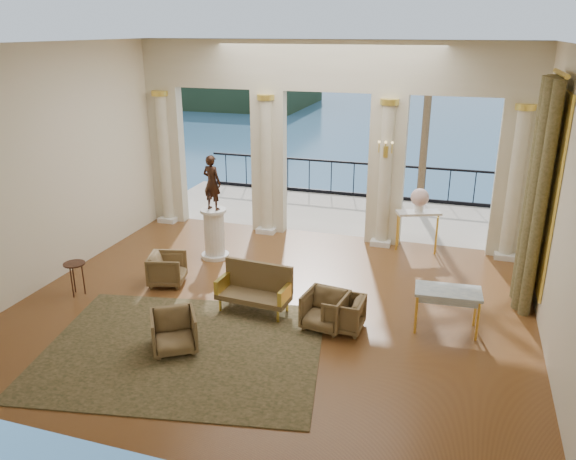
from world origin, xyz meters
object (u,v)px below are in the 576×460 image
(statue, at_px, (212,182))
(console_table, at_px, (418,218))
(armchair_a, at_px, (174,330))
(armchair_b, at_px, (325,308))
(armchair_c, at_px, (344,312))
(armchair_d, at_px, (167,268))
(settee, at_px, (255,288))
(side_table, at_px, (75,268))
(game_table, at_px, (448,294))
(pedestal, at_px, (214,234))

(statue, relative_size, console_table, 1.14)
(armchair_a, xyz_separation_m, armchair_b, (2.06, 1.37, 0.00))
(armchair_c, xyz_separation_m, armchair_d, (-3.65, 0.70, 0.02))
(settee, distance_m, statue, 2.92)
(console_table, bearing_deg, armchair_c, -123.90)
(armchair_a, xyz_separation_m, statue, (-0.96, 3.63, 1.34))
(armchair_a, bearing_deg, armchair_d, 88.54)
(armchair_c, relative_size, side_table, 1.00)
(armchair_a, height_order, game_table, game_table)
(armchair_b, height_order, pedestal, pedestal)
(statue, bearing_deg, armchair_c, 159.14)
(armchair_c, distance_m, armchair_d, 3.72)
(armchair_a, bearing_deg, armchair_b, 0.97)
(settee, relative_size, side_table, 2.07)
(armchair_d, xyz_separation_m, game_table, (5.26, -0.20, 0.31))
(armchair_d, bearing_deg, game_table, -107.32)
(settee, distance_m, game_table, 3.27)
(armchair_b, relative_size, armchair_c, 1.09)
(armchair_d, bearing_deg, armchair_b, -117.48)
(side_table, bearing_deg, console_table, 35.73)
(game_table, xyz_separation_m, statue, (-4.95, 1.72, 1.04))
(pedestal, distance_m, side_table, 2.99)
(armchair_c, height_order, game_table, game_table)
(pedestal, relative_size, statue, 0.94)
(armchair_a, height_order, statue, statue)
(armchair_c, distance_m, statue, 4.23)
(armchair_a, distance_m, game_table, 4.43)
(armchair_c, xyz_separation_m, statue, (-3.33, 2.22, 1.36))
(armchair_b, height_order, side_table, armchair_b)
(armchair_a, relative_size, pedestal, 0.63)
(armchair_c, relative_size, settee, 0.49)
(pedestal, relative_size, console_table, 1.07)
(armchair_d, height_order, settee, settee)
(settee, height_order, console_table, console_table)
(armchair_c, bearing_deg, console_table, 170.51)
(statue, xyz_separation_m, side_table, (-1.70, -2.46, -1.14))
(console_table, bearing_deg, armchair_d, -166.11)
(armchair_d, relative_size, pedestal, 0.62)
(settee, height_order, pedestal, pedestal)
(armchair_c, distance_m, side_table, 5.05)
(game_table, distance_m, side_table, 6.69)
(armchair_b, xyz_separation_m, settee, (-1.32, 0.25, 0.07))
(side_table, bearing_deg, game_table, 6.30)
(armchair_d, height_order, side_table, armchair_d)
(armchair_a, distance_m, armchair_c, 2.76)
(armchair_c, height_order, armchair_d, armchair_d)
(armchair_b, distance_m, side_table, 4.74)
(armchair_c, bearing_deg, statue, -121.62)
(armchair_b, distance_m, armchair_c, 0.31)
(armchair_a, xyz_separation_m, pedestal, (-0.96, 3.63, 0.18))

